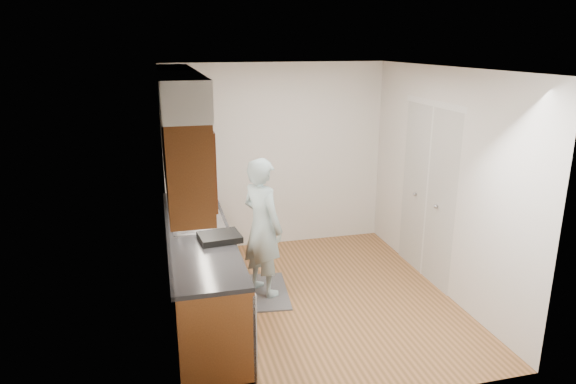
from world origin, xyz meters
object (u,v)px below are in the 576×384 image
at_px(soap_bottle_b, 191,201).
at_px(soda_can, 211,204).
at_px(soap_bottle_c, 202,196).
at_px(steel_can, 211,200).
at_px(dish_rack, 220,237).
at_px(person, 262,218).
at_px(soap_bottle_a, 180,196).

bearing_deg(soap_bottle_b, soda_can, -16.49).
distance_m(soap_bottle_c, steel_can, 0.13).
bearing_deg(dish_rack, steel_can, 81.50).
relative_size(person, soap_bottle_b, 8.55).
relative_size(soap_bottle_a, soda_can, 2.03).
distance_m(soap_bottle_c, soda_can, 0.28).
distance_m(soap_bottle_a, dish_rack, 1.16).
xyz_separation_m(person, soap_bottle_a, (-0.85, 0.48, 0.18)).
bearing_deg(soap_bottle_c, soap_bottle_b, -122.76).
height_order(person, soda_can, person).
xyz_separation_m(soap_bottle_b, steel_can, (0.23, 0.12, -0.05)).
bearing_deg(person, soap_bottle_c, 17.32).
bearing_deg(person, soda_can, 31.23).
height_order(soap_bottle_c, soda_can, soap_bottle_c).
distance_m(person, dish_rack, 0.84).
xyz_separation_m(soap_bottle_b, soda_can, (0.21, -0.06, -0.04)).
height_order(soap_bottle_a, soda_can, soap_bottle_a).
bearing_deg(person, dish_rack, 110.84).
xyz_separation_m(soap_bottle_c, dish_rack, (0.05, -1.21, -0.05)).
distance_m(soap_bottle_c, dish_rack, 1.21).
distance_m(soap_bottle_a, soap_bottle_c, 0.27).
bearing_deg(soap_bottle_b, person, -26.33).
relative_size(soap_bottle_c, steel_can, 1.52).
bearing_deg(soda_can, soap_bottle_b, 163.51).
bearing_deg(steel_can, person, -43.51).
relative_size(soap_bottle_a, steel_can, 2.50).
distance_m(person, soap_bottle_a, 0.99).
bearing_deg(steel_can, soap_bottle_c, 134.81).
height_order(person, dish_rack, person).
relative_size(soda_can, steel_can, 1.23).
xyz_separation_m(person, steel_can, (-0.50, 0.48, 0.10)).
relative_size(soap_bottle_c, dish_rack, 0.44).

